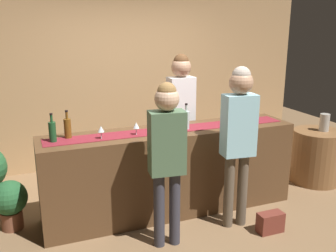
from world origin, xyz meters
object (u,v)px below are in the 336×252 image
(wine_bottle_amber, at_px, (68,128))
(customer_sipping, at_px, (239,130))
(potted_plant_small, at_px, (10,201))
(bartender, at_px, (181,106))
(vase_on_side_table, at_px, (324,122))
(wine_glass_far_end, at_px, (160,124))
(wine_bottle_clear, at_px, (186,120))
(round_side_table, at_px, (316,156))
(wine_glass_near_customer, at_px, (101,129))
(wine_bottle_green, at_px, (52,131))
(handbag, at_px, (270,222))
(customer_browsing, at_px, (167,149))
(wine_glass_mid_counter, at_px, (136,126))

(wine_bottle_amber, xyz_separation_m, customer_sipping, (1.66, -0.67, -0.02))
(customer_sipping, height_order, potted_plant_small, customer_sipping)
(bartender, height_order, potted_plant_small, bartender)
(bartender, height_order, customer_sipping, bartender)
(customer_sipping, xyz_separation_m, vase_on_side_table, (1.75, 0.62, -0.24))
(potted_plant_small, bearing_deg, vase_on_side_table, -2.78)
(wine_glass_far_end, distance_m, potted_plant_small, 1.82)
(wine_bottle_amber, bearing_deg, wine_bottle_clear, -5.91)
(bartender, bearing_deg, round_side_table, 162.77)
(wine_glass_near_customer, height_order, round_side_table, wine_glass_near_customer)
(wine_bottle_amber, height_order, wine_glass_far_end, wine_bottle_amber)
(wine_bottle_green, distance_m, wine_bottle_amber, 0.18)
(vase_on_side_table, xyz_separation_m, handbag, (-1.47, -0.89, -0.75))
(wine_glass_far_end, xyz_separation_m, customer_browsing, (-0.14, -0.58, -0.09))
(wine_bottle_green, xyz_separation_m, wine_glass_mid_counter, (0.86, -0.07, -0.01))
(wine_bottle_green, relative_size, wine_bottle_amber, 1.00)
(round_side_table, bearing_deg, wine_bottle_amber, 179.48)
(wine_glass_far_end, xyz_separation_m, bartender, (0.54, 0.66, 0.03))
(wine_bottle_clear, bearing_deg, bartender, 72.13)
(wine_glass_near_customer, relative_size, potted_plant_small, 0.26)
(vase_on_side_table, bearing_deg, round_side_table, 158.54)
(customer_browsing, xyz_separation_m, handbag, (1.12, -0.19, -0.91))
(customer_sipping, distance_m, handbag, 1.06)
(bartender, xyz_separation_m, customer_browsing, (-0.68, -1.24, -0.11))
(bartender, relative_size, customer_sipping, 1.03)
(wine_glass_mid_counter, bearing_deg, wine_bottle_clear, 1.86)
(wine_bottle_green, height_order, customer_sipping, customer_sipping)
(wine_bottle_amber, bearing_deg, round_side_table, -0.52)
(customer_sipping, distance_m, round_side_table, 1.95)
(customer_browsing, bearing_deg, bartender, 68.19)
(wine_bottle_green, height_order, vase_on_side_table, wine_bottle_green)
(wine_bottle_green, relative_size, handbag, 1.08)
(wine_glass_mid_counter, relative_size, customer_browsing, 0.09)
(wine_glass_near_customer, bearing_deg, customer_sipping, -20.92)
(wine_bottle_green, relative_size, potted_plant_small, 0.55)
(wine_bottle_amber, relative_size, wine_glass_mid_counter, 2.10)
(wine_bottle_clear, height_order, bartender, bartender)
(wine_bottle_green, xyz_separation_m, wine_glass_near_customer, (0.48, -0.08, -0.01))
(wine_bottle_green, xyz_separation_m, round_side_table, (3.52, 0.05, -0.74))
(wine_glass_near_customer, relative_size, round_side_table, 0.19)
(bartender, bearing_deg, vase_on_side_table, 162.59)
(wine_glass_far_end, xyz_separation_m, customer_sipping, (0.70, -0.49, -0.01))
(wine_glass_mid_counter, bearing_deg, wine_glass_near_customer, -179.31)
(potted_plant_small, height_order, handbag, potted_plant_small)
(wine_bottle_amber, height_order, vase_on_side_table, wine_bottle_amber)
(bartender, distance_m, customer_browsing, 1.42)
(wine_bottle_clear, height_order, wine_glass_mid_counter, wine_bottle_clear)
(wine_bottle_clear, height_order, handbag, wine_bottle_clear)
(wine_bottle_green, height_order, wine_glass_far_end, wine_bottle_green)
(customer_sipping, bearing_deg, potted_plant_small, 166.77)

